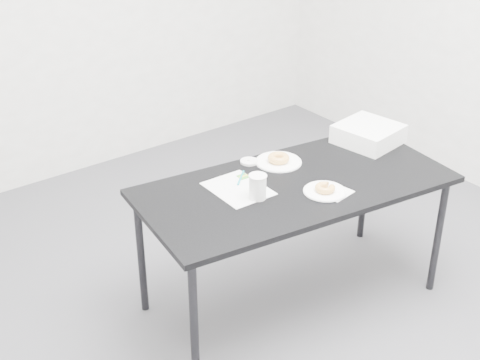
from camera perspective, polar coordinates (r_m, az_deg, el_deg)
floor at (r=3.56m, az=1.87°, el=-10.45°), size 4.00×4.00×0.00m
table at (r=3.24m, az=4.73°, el=-1.07°), size 1.60×0.91×0.69m
scorecard at (r=3.16m, az=-0.16°, el=-0.74°), size 0.25×0.31×0.00m
logo_patch at (r=3.26m, az=0.28°, el=0.30°), size 0.05×0.05×0.00m
pen at (r=3.24m, az=0.07°, el=0.20°), size 0.11×0.10×0.01m
napkin at (r=3.16m, az=8.04°, el=-1.01°), size 0.16×0.16×0.00m
plate_near at (r=3.15m, az=7.25°, el=-0.97°), size 0.20×0.20×0.01m
donut_near at (r=3.14m, az=7.27°, el=-0.67°), size 0.10×0.10×0.03m
plate_far at (r=3.41m, az=3.30°, el=1.55°), size 0.24×0.24×0.01m
donut_far at (r=3.40m, az=3.31°, el=1.88°), size 0.11×0.11×0.04m
coffee_cup at (r=3.05m, az=1.52°, el=-0.57°), size 0.08×0.08×0.12m
cup_lid at (r=3.40m, az=0.78°, el=1.59°), size 0.09×0.09×0.01m
bakery_box at (r=3.67m, az=10.90°, el=3.89°), size 0.34×0.34×0.10m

